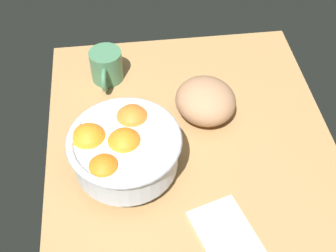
{
  "coord_description": "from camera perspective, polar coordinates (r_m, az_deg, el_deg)",
  "views": [
    {
      "loc": [
        61.5,
        -12.56,
        76.53
      ],
      "look_at": [
        -0.69,
        -4.95,
        5.0
      ],
      "focal_mm": 48.25,
      "sensor_mm": 36.0,
      "label": 1
    }
  ],
  "objects": [
    {
      "name": "napkin_folded",
      "position": [
        0.87,
        7.5,
        -13.52
      ],
      "size": [
        17.2,
        13.84,
        0.87
      ],
      "primitive_type": "cube",
      "rotation": [
        0.0,
        0.0,
        0.29
      ],
      "color": "silver",
      "rests_on": "ground"
    },
    {
      "name": "bread_loaf",
      "position": [
        1.01,
        4.76,
        3.19
      ],
      "size": [
        19.05,
        18.9,
        8.97
      ],
      "primitive_type": "ellipsoid",
      "rotation": [
        0.0,
        0.0,
        0.64
      ],
      "color": "tan",
      "rests_on": "ground"
    },
    {
      "name": "ground_plane",
      "position": [
        1.0,
        2.86,
        -2.49
      ],
      "size": [
        72.13,
        62.43,
        3.0
      ],
      "primitive_type": "cube",
      "color": "#A77F4D"
    },
    {
      "name": "fruit_bowl",
      "position": [
        0.89,
        -5.83,
        -2.84
      ],
      "size": [
        22.36,
        22.36,
        11.94
      ],
      "color": "silver",
      "rests_on": "ground"
    },
    {
      "name": "mug",
      "position": [
        1.11,
        -7.8,
        7.47
      ],
      "size": [
        11.84,
        7.8,
        7.93
      ],
      "color": "#477E58",
      "rests_on": "ground"
    }
  ]
}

